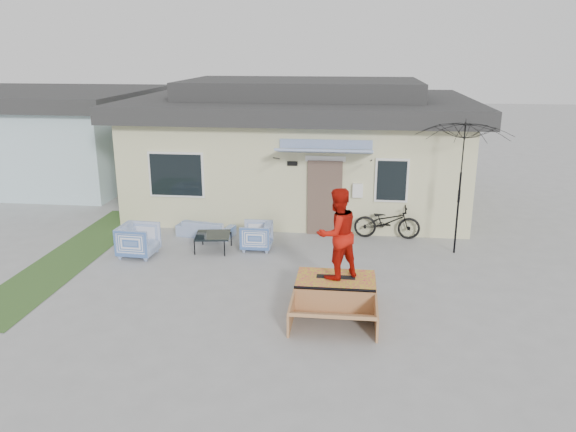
# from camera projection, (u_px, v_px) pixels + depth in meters

# --- Properties ---
(ground) EXTENTS (90.00, 90.00, 0.00)m
(ground) POSITION_uv_depth(u_px,v_px,m) (263.00, 300.00, 11.72)
(ground) COLOR gray
(ground) RESTS_ON ground
(grass_strip) EXTENTS (1.40, 8.00, 0.01)m
(grass_strip) POSITION_uv_depth(u_px,v_px,m) (73.00, 255.00, 14.22)
(grass_strip) COLOR #2E4D21
(grass_strip) RESTS_ON ground
(house) EXTENTS (10.80, 8.49, 4.10)m
(house) POSITION_uv_depth(u_px,v_px,m) (301.00, 144.00, 18.77)
(house) COLOR beige
(house) RESTS_ON ground
(neighbor_house) EXTENTS (8.60, 7.60, 3.50)m
(neighbor_house) POSITION_uv_depth(u_px,v_px,m) (38.00, 135.00, 21.93)
(neighbor_house) COLOR #AAC7D1
(neighbor_house) RESTS_ON ground
(loveseat) EXTENTS (1.64, 0.75, 0.62)m
(loveseat) POSITION_uv_depth(u_px,v_px,m) (206.00, 225.00, 15.62)
(loveseat) COLOR #3259A3
(loveseat) RESTS_ON ground
(armchair_left) EXTENTS (0.86, 0.91, 0.89)m
(armchair_left) POSITION_uv_depth(u_px,v_px,m) (138.00, 239.00, 14.09)
(armchair_left) COLOR #3259A3
(armchair_left) RESTS_ON ground
(armchair_right) EXTENTS (0.72, 0.77, 0.79)m
(armchair_right) POSITION_uv_depth(u_px,v_px,m) (256.00, 235.00, 14.58)
(armchair_right) COLOR #3259A3
(armchair_right) RESTS_ON ground
(coffee_table) EXTENTS (0.99, 0.99, 0.43)m
(coffee_table) POSITION_uv_depth(u_px,v_px,m) (213.00, 242.00, 14.54)
(coffee_table) COLOR black
(coffee_table) RESTS_ON ground
(bicycle) EXTENTS (1.80, 0.64, 1.15)m
(bicycle) POSITION_uv_depth(u_px,v_px,m) (387.00, 218.00, 15.37)
(bicycle) COLOR black
(bicycle) RESTS_ON ground
(patio_umbrella) EXTENTS (2.77, 2.64, 2.20)m
(patio_umbrella) POSITION_uv_depth(u_px,v_px,m) (460.00, 186.00, 13.92)
(patio_umbrella) COLOR black
(patio_umbrella) RESTS_ON ground
(skate_ramp) EXTENTS (1.60, 2.13, 0.53)m
(skate_ramp) POSITION_uv_depth(u_px,v_px,m) (335.00, 291.00, 11.52)
(skate_ramp) COLOR #A46F43
(skate_ramp) RESTS_ON ground
(skateboard) EXTENTS (0.79, 0.21, 0.05)m
(skateboard) POSITION_uv_depth(u_px,v_px,m) (336.00, 276.00, 11.49)
(skateboard) COLOR black
(skateboard) RESTS_ON skate_ramp
(skater) EXTENTS (1.15, 1.11, 1.86)m
(skater) POSITION_uv_depth(u_px,v_px,m) (337.00, 232.00, 11.22)
(skater) COLOR #B11208
(skater) RESTS_ON skateboard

